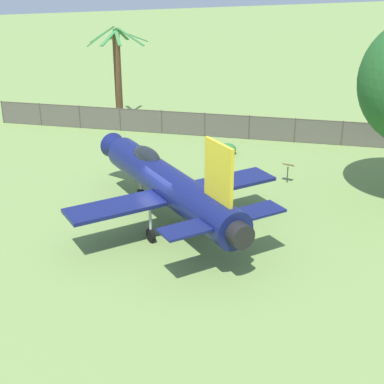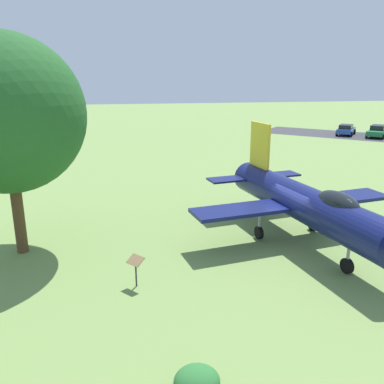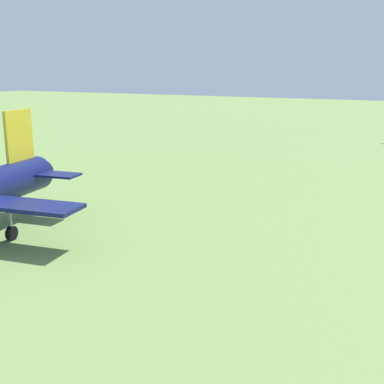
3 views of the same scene
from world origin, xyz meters
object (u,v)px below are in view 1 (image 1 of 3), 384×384
Objects in this scene: display_jet at (166,182)px; shrub_near_fence at (227,149)px; palm_tree at (118,73)px; info_plaque at (288,168)px.

display_jet is 11.12× the size of shrub_near_fence.
palm_tree is 5.86× the size of info_plaque.
display_jet reaches higher than shrub_near_fence.
palm_tree reaches higher than display_jet.
shrub_near_fence is at bearing -155.64° from palm_tree.
info_plaque is (2.15, -7.54, -1.09)m from display_jet.
display_jet is at bearing 105.88° from info_plaque.
shrub_near_fence is at bearing -49.38° from display_jet.
info_plaque reaches higher than shrub_near_fence.
palm_tree is at bearing -16.09° from display_jet.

